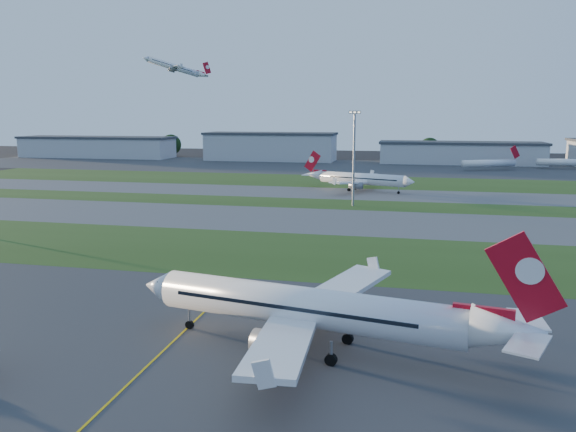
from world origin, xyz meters
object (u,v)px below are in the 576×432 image
(airliner_parked, at_px, (309,309))
(airliner_taxiing, at_px, (361,179))
(mini_jet_far, at_px, (567,162))
(mini_jet_near, at_px, (489,163))
(light_mast_centre, at_px, (354,152))

(airliner_parked, distance_m, airliner_taxiing, 128.06)
(airliner_taxiing, relative_size, mini_jet_far, 1.22)
(airliner_parked, relative_size, mini_jet_near, 1.55)
(airliner_parked, xyz_separation_m, airliner_taxiing, (-5.55, 127.94, -0.58))
(mini_jet_near, distance_m, mini_jet_far, 38.10)
(airliner_parked, bearing_deg, airliner_taxiing, 102.93)
(airliner_parked, distance_m, light_mast_centre, 97.39)
(airliner_taxiing, xyz_separation_m, light_mast_centre, (0.59, -31.21, 10.84))
(airliner_parked, height_order, mini_jet_far, airliner_parked)
(light_mast_centre, bearing_deg, mini_jet_near, 66.34)
(mini_jet_near, bearing_deg, mini_jet_far, -5.08)
(mini_jet_near, bearing_deg, light_mast_centre, -138.82)
(mini_jet_far, bearing_deg, airliner_parked, -112.32)
(airliner_parked, bearing_deg, mini_jet_near, 88.41)
(airliner_taxiing, bearing_deg, airliner_parked, 111.34)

